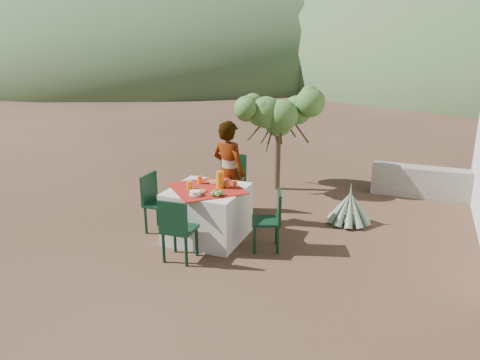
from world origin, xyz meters
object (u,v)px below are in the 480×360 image
(chair_far, at_px, (230,181))
(juice_pitcher, at_px, (220,180))
(shrub_tree, at_px, (282,118))
(person, at_px, (229,172))
(chair_left, at_px, (156,200))
(chair_right, at_px, (271,218))
(chair_near, at_px, (177,228))
(table, at_px, (207,213))
(agave, at_px, (350,208))

(chair_far, height_order, juice_pitcher, juice_pitcher)
(shrub_tree, bearing_deg, juice_pitcher, -93.47)
(person, xyz_separation_m, shrub_tree, (0.28, 1.90, 0.55))
(chair_far, relative_size, juice_pitcher, 4.07)
(chair_left, distance_m, chair_right, 1.79)
(chair_far, distance_m, juice_pitcher, 1.10)
(person, height_order, shrub_tree, shrub_tree)
(person, bearing_deg, shrub_tree, -81.00)
(chair_near, bearing_deg, person, -95.42)
(table, xyz_separation_m, agave, (1.83, 1.30, -0.13))
(chair_far, height_order, chair_right, chair_far)
(table, xyz_separation_m, chair_near, (-0.04, -0.82, 0.10))
(chair_left, xyz_separation_m, agave, (2.66, 1.34, -0.24))
(table, relative_size, shrub_tree, 0.76)
(chair_far, bearing_deg, person, -65.77)
(table, height_order, juice_pitcher, juice_pitcher)
(chair_near, relative_size, chair_left, 0.98)
(chair_far, xyz_separation_m, chair_near, (0.05, -1.91, -0.07))
(chair_near, distance_m, chair_left, 1.11)
(chair_near, bearing_deg, chair_far, -90.59)
(chair_far, distance_m, chair_near, 1.91)
(chair_right, height_order, agave, chair_right)
(person, bearing_deg, chair_left, 57.27)
(person, relative_size, shrub_tree, 0.94)
(chair_left, bearing_deg, chair_near, -134.64)
(chair_near, height_order, chair_right, chair_near)
(chair_near, distance_m, person, 1.56)
(table, bearing_deg, chair_far, 94.85)
(chair_right, bearing_deg, agave, 126.93)
(chair_far, height_order, chair_near, chair_far)
(agave, bearing_deg, chair_far, -173.71)
(chair_left, relative_size, shrub_tree, 0.51)
(chair_far, height_order, agave, chair_far)
(chair_right, distance_m, shrub_tree, 2.84)
(chair_left, relative_size, chair_right, 1.06)
(person, xyz_separation_m, agave, (1.78, 0.60, -0.56))
(chair_left, height_order, juice_pitcher, juice_pitcher)
(chair_left, relative_size, agave, 1.20)
(shrub_tree, bearing_deg, table, -97.10)
(table, bearing_deg, shrub_tree, 82.90)
(chair_near, xyz_separation_m, person, (0.09, 1.52, 0.33))
(chair_far, distance_m, chair_right, 1.54)
(agave, height_order, juice_pitcher, juice_pitcher)
(table, distance_m, chair_left, 0.83)
(table, bearing_deg, chair_left, -177.54)
(chair_far, distance_m, agave, 1.96)
(chair_far, relative_size, person, 0.61)
(chair_far, distance_m, chair_left, 1.34)
(table, distance_m, chair_near, 0.83)
(chair_right, height_order, person, person)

